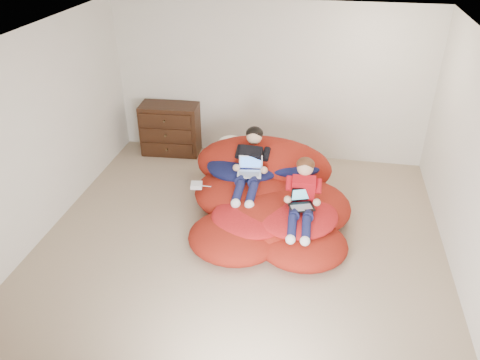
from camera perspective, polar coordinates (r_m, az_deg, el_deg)
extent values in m
cube|color=tan|center=(6.02, 0.08, -8.49)|extent=(5.10, 5.10, 0.25)
cube|color=silver|center=(7.56, 3.63, 11.81)|extent=(5.10, 0.02, 2.50)
cube|color=silver|center=(3.30, -8.22, -16.78)|extent=(5.10, 0.02, 2.50)
cube|color=silver|center=(6.19, -23.51, 4.91)|extent=(0.02, 5.10, 2.50)
cube|color=silver|center=(5.45, 26.99, 0.67)|extent=(0.02, 5.10, 2.50)
cube|color=white|center=(4.82, 0.10, 16.67)|extent=(5.10, 5.10, 0.02)
cube|color=black|center=(7.97, -8.45, 6.19)|extent=(0.98, 0.54, 0.86)
cube|color=black|center=(7.87, -8.87, 3.75)|extent=(0.85, 0.07, 0.21)
cylinder|color=#4C3F26|center=(7.85, -8.91, 3.68)|extent=(0.03, 0.06, 0.03)
cube|color=black|center=(7.76, -9.01, 5.44)|extent=(0.85, 0.07, 0.21)
cylinder|color=#4C3F26|center=(7.74, -9.06, 5.38)|extent=(0.03, 0.06, 0.03)
cube|color=black|center=(7.65, -9.17, 7.18)|extent=(0.85, 0.07, 0.21)
cylinder|color=#4C3F26|center=(7.64, -9.22, 7.12)|extent=(0.03, 0.06, 0.03)
ellipsoid|color=#A01F12|center=(6.48, 0.81, -1.61)|extent=(1.45, 1.30, 0.52)
ellipsoid|color=#A01F12|center=(6.30, 7.53, -3.15)|extent=(1.30, 1.26, 0.47)
ellipsoid|color=#A01F12|center=(6.06, 3.94, -4.64)|extent=(1.61, 1.29, 0.52)
ellipsoid|color=#A01F12|center=(5.79, -0.64, -6.96)|extent=(1.16, 1.06, 0.39)
ellipsoid|color=#A01F12|center=(5.75, 7.55, -7.70)|extent=(1.11, 1.01, 0.36)
ellipsoid|color=#A01F12|center=(6.79, 2.86, 1.75)|extent=(1.97, 0.87, 0.87)
ellipsoid|color=#131744|center=(6.59, 0.41, 1.63)|extent=(1.04, 0.85, 0.26)
ellipsoid|color=#131744|center=(6.62, 5.94, 1.99)|extent=(0.95, 0.66, 0.23)
ellipsoid|color=red|center=(5.88, 6.74, -4.12)|extent=(1.07, 1.07, 0.19)
ellipsoid|color=red|center=(5.86, 1.51, -4.49)|extent=(1.03, 0.93, 0.19)
ellipsoid|color=white|center=(6.89, -0.94, 4.26)|extent=(0.46, 0.29, 0.29)
cube|color=black|center=(6.41, 1.54, 2.63)|extent=(0.33, 0.40, 0.46)
sphere|color=tan|center=(6.39, 1.75, 5.32)|extent=(0.21, 0.21, 0.21)
ellipsoid|color=black|center=(6.40, 1.79, 5.72)|extent=(0.24, 0.22, 0.18)
cylinder|color=#14173E|center=(6.25, 0.30, 0.20)|extent=(0.16, 0.36, 0.19)
cylinder|color=#14173E|center=(6.01, -0.22, -1.49)|extent=(0.14, 0.34, 0.22)
sphere|color=white|center=(5.90, -0.54, -2.87)|extent=(0.13, 0.13, 0.13)
cylinder|color=#14173E|center=(6.23, 1.89, 0.05)|extent=(0.16, 0.36, 0.19)
cylinder|color=#14173E|center=(5.99, 1.43, -1.66)|extent=(0.14, 0.34, 0.22)
sphere|color=white|center=(5.87, 1.15, -3.04)|extent=(0.13, 0.13, 0.13)
cube|color=red|center=(5.83, 7.72, -1.27)|extent=(0.30, 0.29, 0.45)
sphere|color=tan|center=(5.74, 7.96, 1.48)|extent=(0.20, 0.20, 0.20)
ellipsoid|color=#462512|center=(5.75, 8.00, 1.90)|extent=(0.23, 0.21, 0.17)
cylinder|color=#14173E|center=(5.74, 6.63, -3.81)|extent=(0.15, 0.33, 0.18)
cylinder|color=#14173E|center=(5.52, 6.36, -5.72)|extent=(0.12, 0.32, 0.21)
sphere|color=white|center=(5.42, 6.17, -7.22)|extent=(0.12, 0.12, 0.12)
cylinder|color=#14173E|center=(5.73, 8.28, -3.97)|extent=(0.15, 0.33, 0.18)
cylinder|color=#14173E|center=(5.52, 8.08, -5.88)|extent=(0.12, 0.32, 0.21)
sphere|color=white|center=(5.41, 7.92, -7.39)|extent=(0.12, 0.12, 0.12)
cube|color=silver|center=(6.22, 1.12, 0.72)|extent=(0.34, 0.26, 0.01)
cube|color=gray|center=(6.20, 1.11, 0.74)|extent=(0.28, 0.16, 0.00)
cube|color=silver|center=(6.28, 1.33, 2.22)|extent=(0.32, 0.10, 0.22)
cube|color=#3E76D6|center=(6.27, 1.32, 2.20)|extent=(0.28, 0.08, 0.18)
cube|color=black|center=(5.71, 7.50, -3.30)|extent=(0.35, 0.29, 0.01)
cube|color=gray|center=(5.70, 7.50, -3.28)|extent=(0.27, 0.19, 0.00)
cube|color=black|center=(5.76, 7.66, -1.72)|extent=(0.30, 0.15, 0.20)
cube|color=teal|center=(5.75, 7.66, -1.75)|extent=(0.26, 0.12, 0.16)
cube|color=silver|center=(6.30, -5.32, -0.64)|extent=(0.17, 0.17, 0.06)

